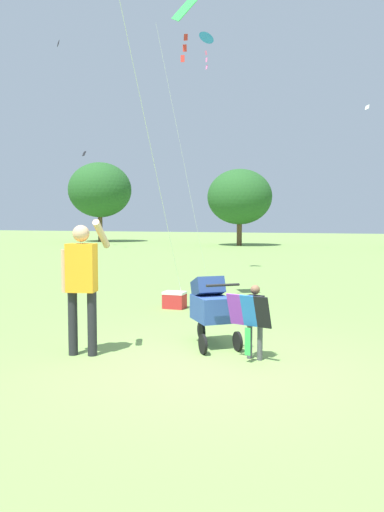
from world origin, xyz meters
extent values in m
plane|color=#75994C|center=(0.00, 0.00, 0.00)|extent=(120.00, 120.00, 0.00)
cylinder|color=brown|center=(-18.61, 30.05, 1.05)|extent=(0.36, 0.36, 2.10)
ellipsoid|color=#235623|center=(-18.61, 30.05, 4.17)|extent=(5.17, 4.66, 4.40)
cylinder|color=brown|center=(-6.58, 28.10, 0.79)|extent=(0.36, 0.36, 1.58)
ellipsoid|color=#235623|center=(-6.58, 28.10, 3.37)|extent=(4.48, 4.04, 3.81)
cylinder|color=#4C4C51|center=(0.55, 0.55, 0.24)|extent=(0.07, 0.07, 0.49)
cylinder|color=#4C4C51|center=(0.40, 0.59, 0.24)|extent=(0.07, 0.07, 0.49)
cube|color=black|center=(0.48, 0.57, 0.67)|extent=(0.24, 0.18, 0.37)
cylinder|color=brown|center=(0.61, 0.54, 0.65)|extent=(0.05, 0.05, 0.33)
cylinder|color=brown|center=(0.35, 0.60, 0.65)|extent=(0.05, 0.05, 0.33)
sphere|color=brown|center=(0.48, 0.57, 0.93)|extent=(0.13, 0.13, 0.13)
cube|color=black|center=(0.62, 0.34, 0.68)|extent=(0.23, 0.20, 0.42)
cube|color=blue|center=(0.43, 0.40, 0.68)|extent=(0.23, 0.20, 0.42)
cube|color=purple|center=(0.24, 0.45, 0.68)|extent=(0.23, 0.20, 0.42)
cube|color=green|center=(0.43, 0.38, 0.28)|extent=(0.08, 0.03, 0.36)
cylinder|color=#232328|center=(-1.92, -0.04, 0.44)|extent=(0.13, 0.13, 0.88)
cylinder|color=#232328|center=(-1.65, 0.02, 0.44)|extent=(0.13, 0.13, 0.88)
cube|color=orange|center=(-1.79, -0.01, 1.20)|extent=(0.42, 0.31, 0.66)
cylinder|color=tan|center=(-2.02, -0.06, 1.16)|extent=(0.09, 0.09, 0.58)
cylinder|color=tan|center=(-1.58, 0.18, 1.65)|extent=(0.20, 0.54, 0.41)
sphere|color=tan|center=(-1.79, -0.01, 1.67)|extent=(0.23, 0.23, 0.23)
cylinder|color=black|center=(-0.53, 1.37, 0.14)|extent=(0.20, 0.25, 0.28)
cylinder|color=black|center=(-0.25, 0.57, 0.14)|extent=(0.20, 0.25, 0.28)
cylinder|color=black|center=(0.16, 0.89, 0.14)|extent=(0.20, 0.25, 0.28)
cube|color=#2D4C93|center=(-0.28, 1.03, 0.56)|extent=(0.74, 0.78, 0.36)
cube|color=navy|center=(-0.35, 1.13, 0.86)|extent=(0.58, 0.58, 0.35)
cylinder|color=black|center=(0.01, 0.67, 0.96)|extent=(0.40, 0.33, 0.04)
cube|color=green|center=(-1.81, 4.07, 6.13)|extent=(0.73, 0.55, 0.67)
cube|color=red|center=(-1.78, 4.09, 5.59)|extent=(0.08, 0.04, 0.14)
cube|color=red|center=(-1.79, 4.08, 5.37)|extent=(0.08, 0.04, 0.14)
cube|color=red|center=(-1.83, 4.04, 5.15)|extent=(0.08, 0.02, 0.14)
cylinder|color=silver|center=(-1.67, 2.10, 2.99)|extent=(0.28, 3.94, 5.98)
cone|color=blue|center=(-3.29, 10.25, 7.80)|extent=(0.70, 0.68, 0.30)
cube|color=pink|center=(-3.30, 10.22, 7.29)|extent=(0.09, 0.08, 0.14)
cube|color=pink|center=(-3.29, 10.23, 7.07)|extent=(0.08, 0.06, 0.14)
cube|color=pink|center=(-3.30, 10.28, 6.85)|extent=(0.09, 0.07, 0.14)
cylinder|color=silver|center=(-3.76, 9.23, 3.83)|extent=(0.94, 2.04, 7.66)
cube|color=black|center=(-15.91, 23.33, 6.14)|extent=(0.34, 0.31, 0.33)
cube|color=white|center=(1.64, 24.67, 8.14)|extent=(0.23, 0.29, 0.29)
cube|color=black|center=(-14.60, 18.66, 11.56)|extent=(0.25, 0.30, 0.39)
cube|color=red|center=(-1.91, 3.77, 0.15)|extent=(0.44, 0.32, 0.30)
cube|color=white|center=(-1.91, 3.77, 0.33)|extent=(0.45, 0.33, 0.05)
camera|label=1|loc=(1.86, -5.90, 1.87)|focal=35.28mm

